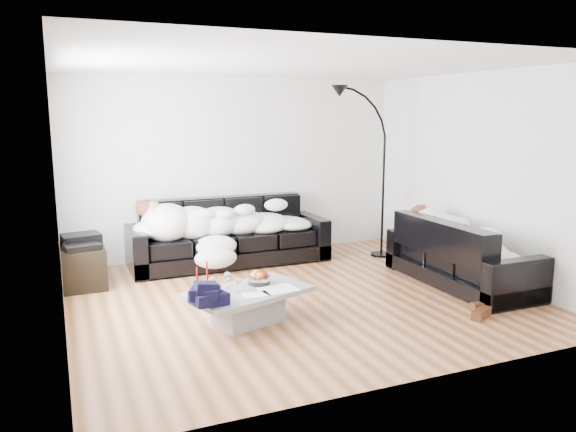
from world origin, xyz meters
name	(u,v)px	position (x,y,z in m)	size (l,w,h in m)	color
ground	(298,297)	(0.00, 0.00, 0.00)	(5.00, 5.00, 0.00)	brown
wall_back	(237,167)	(0.00, 2.25, 1.30)	(5.00, 0.02, 2.60)	silver
wall_left	(56,198)	(-2.50, 0.00, 1.30)	(0.02, 4.50, 2.60)	silver
wall_right	(477,176)	(2.50, 0.00, 1.30)	(0.02, 4.50, 2.60)	silver
ceiling	(299,65)	(0.00, 0.00, 2.60)	(5.00, 5.00, 0.00)	white
sofa_back	(229,232)	(-0.30, 1.74, 0.45)	(2.75, 0.95, 0.90)	black
sofa_right	(461,252)	(2.05, -0.32, 0.41)	(2.02, 0.87, 0.82)	black
sleeper_back	(230,218)	(-0.30, 1.69, 0.65)	(2.32, 0.80, 0.46)	white
sleeper_right	(462,234)	(2.05, -0.32, 0.63)	(1.73, 0.73, 0.42)	white
teal_cushion	(427,219)	(1.99, 0.31, 0.72)	(0.36, 0.30, 0.20)	#0E675B
coffee_table	(249,306)	(-0.79, -0.55, 0.17)	(1.19, 0.70, 0.35)	#939699
fruit_bowl	(259,277)	(-0.62, -0.41, 0.42)	(0.23, 0.23, 0.14)	white
wine_glass_a	(227,280)	(-0.97, -0.43, 0.43)	(0.07, 0.07, 0.17)	white
wine_glass_b	(213,285)	(-1.14, -0.51, 0.43)	(0.07, 0.07, 0.17)	white
wine_glass_c	(239,285)	(-0.90, -0.61, 0.43)	(0.07, 0.07, 0.15)	white
candle_left	(197,278)	(-1.25, -0.33, 0.46)	(0.04, 0.04, 0.22)	maroon
candle_right	(207,274)	(-1.13, -0.27, 0.48)	(0.05, 0.05, 0.26)	maroon
newspaper_a	(279,289)	(-0.50, -0.66, 0.36)	(0.37, 0.28, 0.01)	silver
newspaper_b	(256,294)	(-0.77, -0.74, 0.36)	(0.25, 0.18, 0.01)	silver
navy_jacket	(204,287)	(-1.30, -0.81, 0.51)	(0.34, 0.28, 0.17)	black
shoes	(483,310)	(1.56, -1.28, 0.05)	(0.48, 0.35, 0.11)	#472311
av_cabinet	(83,266)	(-2.25, 1.41, 0.25)	(0.50, 0.73, 0.50)	black
stereo	(81,241)	(-2.25, 1.41, 0.57)	(0.44, 0.34, 0.13)	black
floor_lamp	(383,183)	(1.92, 1.29, 1.09)	(0.79, 0.32, 2.17)	black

